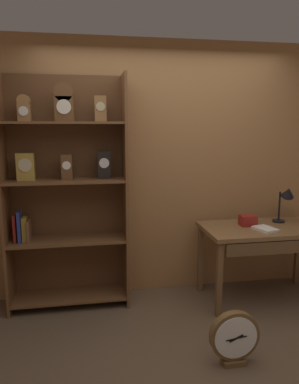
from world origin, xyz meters
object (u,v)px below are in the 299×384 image
toolbox_small (248,220)px  open_repair_manual (265,229)px  workbench (265,236)px  desk_lamp (286,197)px  bookshelf (65,190)px  round_clock_large (234,338)px

toolbox_small → open_repair_manual: (0.09, -0.19, -0.04)m
workbench → desk_lamp: 0.47m
bookshelf → toolbox_small: size_ratio=14.22×
round_clock_large → workbench: bearing=53.0°
bookshelf → toolbox_small: 1.83m
open_repair_manual → desk_lamp: bearing=17.4°
workbench → toolbox_small: bearing=147.8°
bookshelf → open_repair_manual: 1.96m
bookshelf → open_repair_manual: size_ratio=10.12×
workbench → round_clock_large: (-0.69, -0.92, -0.46)m
desk_lamp → open_repair_manual: 0.47m
toolbox_small → open_repair_manual: size_ratio=0.71×
desk_lamp → toolbox_small: bearing=-175.4°
bookshelf → toolbox_small: (1.79, -0.17, -0.33)m
bookshelf → open_repair_manual: bearing=-10.7°
bookshelf → toolbox_small: bearing=-5.4°
bookshelf → desk_lamp: 2.22m
open_repair_manual → round_clock_large: size_ratio=0.53×
bookshelf → workbench: (1.94, -0.26, -0.48)m
desk_lamp → open_repair_manual: desk_lamp is taller
bookshelf → workbench: bookshelf is taller
desk_lamp → toolbox_small: desk_lamp is taller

